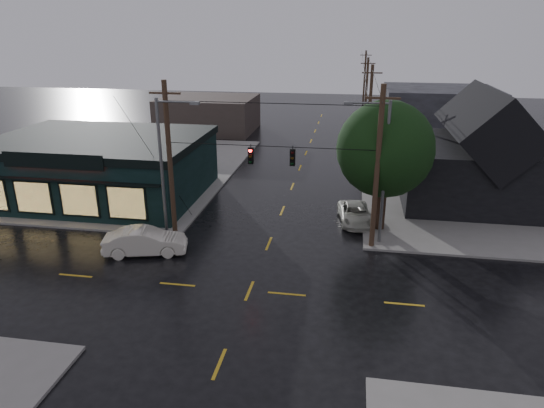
% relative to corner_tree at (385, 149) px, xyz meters
% --- Properties ---
extents(ground_plane, '(160.00, 160.00, 0.00)m').
position_rel_corner_tree_xyz_m(ground_plane, '(-7.07, -9.46, -5.67)').
color(ground_plane, black).
extents(sidewalk_nw, '(28.00, 28.00, 0.15)m').
position_rel_corner_tree_xyz_m(sidewalk_nw, '(-27.07, 10.54, -5.60)').
color(sidewalk_nw, gray).
rests_on(sidewalk_nw, ground).
extents(sidewalk_ne, '(28.00, 28.00, 0.15)m').
position_rel_corner_tree_xyz_m(sidewalk_ne, '(12.93, 10.54, -5.60)').
color(sidewalk_ne, gray).
rests_on(sidewalk_ne, ground).
extents(pizza_shop, '(16.30, 12.34, 4.90)m').
position_rel_corner_tree_xyz_m(pizza_shop, '(-22.07, 3.48, -3.11)').
color(pizza_shop, black).
rests_on(pizza_shop, ground).
extents(ne_building, '(12.60, 11.60, 8.75)m').
position_rel_corner_tree_xyz_m(ne_building, '(7.93, 7.54, -1.20)').
color(ne_building, black).
rests_on(ne_building, ground).
extents(corner_tree, '(6.32, 6.32, 8.71)m').
position_rel_corner_tree_xyz_m(corner_tree, '(0.00, 0.00, 0.00)').
color(corner_tree, black).
rests_on(corner_tree, ground).
extents(utility_pole_nw, '(2.00, 0.32, 10.15)m').
position_rel_corner_tree_xyz_m(utility_pole_nw, '(-13.57, -2.96, -5.67)').
color(utility_pole_nw, '#302415').
rests_on(utility_pole_nw, ground).
extents(utility_pole_ne, '(2.00, 0.32, 10.15)m').
position_rel_corner_tree_xyz_m(utility_pole_ne, '(-0.57, -2.96, -5.67)').
color(utility_pole_ne, '#302415').
rests_on(utility_pole_ne, ground).
extents(utility_pole_far_a, '(2.00, 0.32, 9.65)m').
position_rel_corner_tree_xyz_m(utility_pole_far_a, '(-0.57, 18.54, -5.67)').
color(utility_pole_far_a, '#302415').
rests_on(utility_pole_far_a, ground).
extents(utility_pole_far_b, '(2.00, 0.32, 9.15)m').
position_rel_corner_tree_xyz_m(utility_pole_far_b, '(-0.57, 38.54, -5.67)').
color(utility_pole_far_b, '#302415').
rests_on(utility_pole_far_b, ground).
extents(utility_pole_far_c, '(2.00, 0.32, 9.15)m').
position_rel_corner_tree_xyz_m(utility_pole_far_c, '(-0.57, 58.54, -5.67)').
color(utility_pole_far_c, '#302415').
rests_on(utility_pole_far_c, ground).
extents(span_signal_assembly, '(13.00, 0.48, 1.23)m').
position_rel_corner_tree_xyz_m(span_signal_assembly, '(-6.98, -2.96, 0.03)').
color(span_signal_assembly, black).
rests_on(span_signal_assembly, ground).
extents(streetlight_nw, '(5.40, 0.30, 9.15)m').
position_rel_corner_tree_xyz_m(streetlight_nw, '(-13.87, -3.66, -5.67)').
color(streetlight_nw, slate).
rests_on(streetlight_nw, ground).
extents(streetlight_ne, '(5.40, 0.30, 9.15)m').
position_rel_corner_tree_xyz_m(streetlight_ne, '(-0.07, -2.26, -5.67)').
color(streetlight_ne, slate).
rests_on(streetlight_ne, ground).
extents(bg_building_west, '(12.00, 10.00, 4.40)m').
position_rel_corner_tree_xyz_m(bg_building_west, '(-21.07, 30.54, -3.47)').
color(bg_building_west, '#3A302A').
rests_on(bg_building_west, ground).
extents(bg_building_east, '(14.00, 12.00, 5.60)m').
position_rel_corner_tree_xyz_m(bg_building_east, '(8.93, 35.54, -2.87)').
color(bg_building_east, '#232327').
rests_on(bg_building_east, ground).
extents(sedan_cream, '(5.25, 2.93, 1.64)m').
position_rel_corner_tree_xyz_m(sedan_cream, '(-14.28, -6.14, -4.85)').
color(sedan_cream, beige).
rests_on(sedan_cream, ground).
extents(suv_silver, '(2.78, 4.91, 1.29)m').
position_rel_corner_tree_xyz_m(suv_silver, '(-1.62, 1.12, -5.02)').
color(suv_silver, beige).
rests_on(suv_silver, ground).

